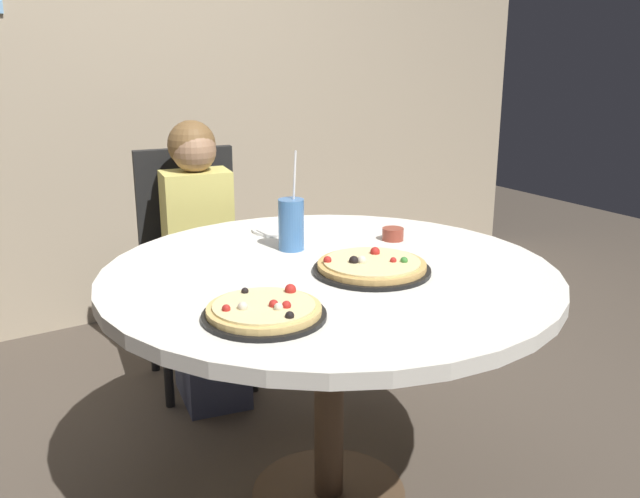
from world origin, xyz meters
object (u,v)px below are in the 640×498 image
at_px(diner_child, 204,277).
at_px(plate_small, 279,230).
at_px(dining_table, 329,299).
at_px(chair_wooden, 193,253).
at_px(pizza_veggie, 372,267).
at_px(soda_cup, 291,224).
at_px(sauce_bowl, 393,234).
at_px(pizza_cheese, 264,311).

distance_m(diner_child, plate_small, 0.50).
relative_size(dining_table, chair_wooden, 1.37).
relative_size(chair_wooden, pizza_veggie, 2.85).
bearing_deg(plate_small, diner_child, 104.15).
bearing_deg(plate_small, soda_cup, -109.52).
bearing_deg(soda_cup, pizza_veggie, -76.68).
distance_m(pizza_veggie, plate_small, 0.53).
distance_m(diner_child, sauce_bowl, 0.85).
relative_size(dining_table, diner_child, 1.21).
bearing_deg(pizza_veggie, plate_small, 89.96).
height_order(pizza_veggie, pizza_cheese, same).
bearing_deg(dining_table, diner_child, 90.96).
relative_size(pizza_cheese, soda_cup, 0.97).
distance_m(dining_table, plate_small, 0.46).
relative_size(dining_table, plate_small, 7.26).
bearing_deg(sauce_bowl, chair_wooden, 110.24).
bearing_deg(pizza_cheese, plate_small, 57.69).
distance_m(pizza_cheese, sauce_bowl, 0.77).
relative_size(chair_wooden, soda_cup, 3.09).
distance_m(dining_table, pizza_cheese, 0.41).
distance_m(soda_cup, sauce_bowl, 0.35).
bearing_deg(dining_table, pizza_cheese, -146.85).
bearing_deg(chair_wooden, pizza_veggie, -86.35).
bearing_deg(plate_small, pizza_veggie, -90.04).
height_order(diner_child, soda_cup, diner_child).
xyz_separation_m(chair_wooden, pizza_veggie, (0.07, -1.12, 0.24)).
distance_m(pizza_veggie, pizza_cheese, 0.44).
distance_m(chair_wooden, pizza_veggie, 1.14).
bearing_deg(pizza_veggie, soda_cup, 103.32).
relative_size(diner_child, pizza_cheese, 3.63).
xyz_separation_m(chair_wooden, sauce_bowl, (0.33, -0.89, 0.24)).
bearing_deg(sauce_bowl, pizza_veggie, -138.50).
bearing_deg(soda_cup, diner_child, 92.62).
xyz_separation_m(chair_wooden, plate_small, (0.07, -0.59, 0.22)).
bearing_deg(diner_child, sauce_bowl, -63.13).
bearing_deg(diner_child, pizza_veggie, -83.72).
xyz_separation_m(diner_child, pizza_cheese, (-0.32, -1.07, 0.28)).
height_order(diner_child, pizza_veggie, diner_child).
distance_m(chair_wooden, diner_child, 0.19).
bearing_deg(pizza_veggie, pizza_cheese, -162.18).
distance_m(pizza_cheese, soda_cup, 0.57).
xyz_separation_m(diner_child, plate_small, (0.10, -0.41, 0.27)).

